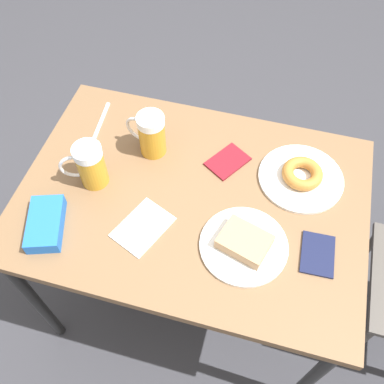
{
  "coord_description": "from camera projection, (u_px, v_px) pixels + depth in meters",
  "views": [
    {
      "loc": [
        0.68,
        0.18,
        1.77
      ],
      "look_at": [
        0.0,
        0.0,
        0.74
      ],
      "focal_mm": 40.0,
      "sensor_mm": 36.0,
      "label": 1
    }
  ],
  "objects": [
    {
      "name": "beer_mug_center",
      "position": [
        90.0,
        165.0,
        1.23
      ],
      "size": [
        0.08,
        0.13,
        0.15
      ],
      "color": "#C68C23",
      "rests_on": "table"
    },
    {
      "name": "beer_mug_left",
      "position": [
        151.0,
        134.0,
        1.3
      ],
      "size": [
        0.08,
        0.13,
        0.15
      ],
      "color": "#C68C23",
      "rests_on": "table"
    },
    {
      "name": "fork",
      "position": [
        101.0,
        122.0,
        1.42
      ],
      "size": [
        0.19,
        0.03,
        0.0
      ],
      "rotation": [
        0.0,
        0.0,
        4.8
      ],
      "color": "silver",
      "rests_on": "table"
    },
    {
      "name": "ground_plane",
      "position": [
        192.0,
        288.0,
        1.86
      ],
      "size": [
        8.0,
        8.0,
        0.0
      ],
      "primitive_type": "plane",
      "color": "#333338"
    },
    {
      "name": "blue_pouch",
      "position": [
        46.0,
        224.0,
        1.18
      ],
      "size": [
        0.18,
        0.14,
        0.04
      ],
      "rotation": [
        0.0,
        0.0,
        0.33
      ],
      "color": "blue",
      "rests_on": "table"
    },
    {
      "name": "passport_near_edge",
      "position": [
        228.0,
        161.0,
        1.33
      ],
      "size": [
        0.15,
        0.14,
        0.01
      ],
      "rotation": [
        0.0,
        0.0,
        4.15
      ],
      "color": "maroon",
      "rests_on": "table"
    },
    {
      "name": "plate_with_cake",
      "position": [
        244.0,
        244.0,
        1.15
      ],
      "size": [
        0.24,
        0.24,
        0.05
      ],
      "color": "white",
      "rests_on": "table"
    },
    {
      "name": "passport_far_edge",
      "position": [
        318.0,
        254.0,
        1.15
      ],
      "size": [
        0.13,
        0.09,
        0.01
      ],
      "rotation": [
        0.0,
        0.0,
        4.75
      ],
      "color": "#141938",
      "rests_on": "table"
    },
    {
      "name": "napkin_folded",
      "position": [
        143.0,
        227.0,
        1.2
      ],
      "size": [
        0.19,
        0.17,
        0.0
      ],
      "rotation": [
        0.0,
        0.0,
        2.74
      ],
      "color": "white",
      "rests_on": "table"
    },
    {
      "name": "plate_with_donut",
      "position": [
        301.0,
        176.0,
        1.28
      ],
      "size": [
        0.26,
        0.26,
        0.04
      ],
      "color": "white",
      "rests_on": "table"
    },
    {
      "name": "table",
      "position": [
        192.0,
        208.0,
        1.32
      ],
      "size": [
        0.72,
        1.02,
        0.72
      ],
      "color": "brown",
      "rests_on": "ground_plane"
    }
  ]
}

